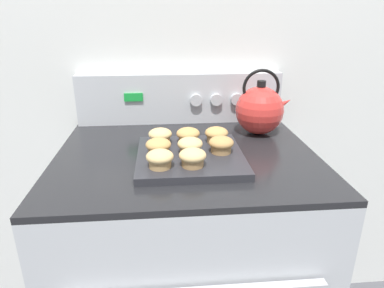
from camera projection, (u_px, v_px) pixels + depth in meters
The scene contains 13 objects.
wall_back at pixel (179, 48), 1.31m from camera, with size 8.00×0.05×2.40m.
stove_range at pixel (187, 269), 1.24m from camera, with size 0.80×0.71×0.92m.
control_panel at pixel (181, 98), 1.33m from camera, with size 0.78×0.07×0.19m.
muffin_pan at pixel (190, 157), 1.00m from camera, with size 0.31×0.31×0.02m.
muffin_r0_c0 at pixel (160, 159), 0.90m from camera, with size 0.07×0.07×0.05m.
muffin_r0_c1 at pixel (193, 157), 0.91m from camera, with size 0.07×0.07×0.05m.
muffin_r1_c0 at pixel (158, 146), 0.98m from camera, with size 0.07×0.07×0.05m.
muffin_r1_c1 at pixel (190, 146), 0.99m from camera, with size 0.07×0.07×0.05m.
muffin_r1_c2 at pixel (221, 144), 1.00m from camera, with size 0.07×0.07×0.05m.
muffin_r2_c0 at pixel (160, 136), 1.07m from camera, with size 0.07×0.07×0.05m.
muffin_r2_c1 at pixel (188, 135), 1.07m from camera, with size 0.07×0.07×0.05m.
muffin_r2_c2 at pixel (216, 134), 1.08m from camera, with size 0.07×0.07×0.05m.
tea_kettle at pixel (260, 109), 1.20m from camera, with size 0.20×0.17×0.23m.
Camera 1 is at (-0.07, -0.63, 1.33)m, focal length 32.00 mm.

